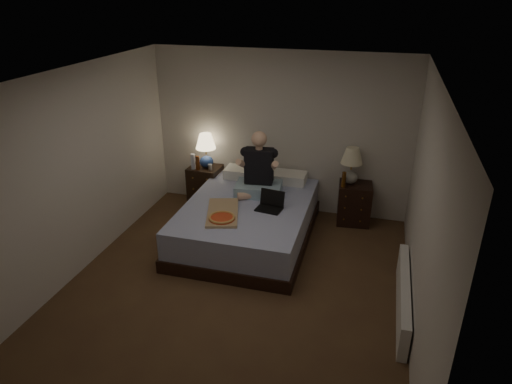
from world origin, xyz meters
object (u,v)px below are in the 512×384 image
(beer_bottle_left, at_px, (198,163))
(pizza_box, at_px, (222,218))
(bed, at_px, (247,221))
(water_bottle, at_px, (193,162))
(lamp_right, at_px, (351,166))
(laptop, at_px, (269,202))
(soda_can, at_px, (210,167))
(beer_bottle_right, at_px, (344,180))
(person, at_px, (259,164))
(lamp_left, at_px, (206,151))
(radiator, at_px, (403,296))
(nightstand_left, at_px, (206,185))
(nightstand_right, at_px, (354,203))

(beer_bottle_left, bearing_deg, pizza_box, -57.10)
(bed, bearing_deg, pizza_box, -106.42)
(bed, relative_size, water_bottle, 8.91)
(lamp_right, xyz_separation_m, laptop, (-0.98, -1.04, -0.23))
(laptop, distance_m, pizza_box, 0.70)
(soda_can, xyz_separation_m, beer_bottle_right, (2.10, -0.05, 0.05))
(bed, height_order, person, person)
(bed, height_order, lamp_left, lamp_left)
(lamp_right, relative_size, radiator, 0.35)
(nightstand_left, relative_size, beer_bottle_left, 2.80)
(laptop, bearing_deg, nightstand_left, 150.08)
(nightstand_right, relative_size, pizza_box, 0.83)
(nightstand_left, height_order, nightstand_right, nightstand_left)
(lamp_left, bearing_deg, radiator, -33.13)
(water_bottle, height_order, beer_bottle_right, water_bottle)
(beer_bottle_right, bearing_deg, bed, -147.75)
(laptop, bearing_deg, beer_bottle_left, 155.25)
(nightstand_right, xyz_separation_m, beer_bottle_left, (-2.47, -0.13, 0.44))
(beer_bottle_left, bearing_deg, lamp_right, 3.49)
(person, bearing_deg, nightstand_left, 144.37)
(person, height_order, laptop, person)
(lamp_left, distance_m, radiator, 3.75)
(radiator, bearing_deg, nightstand_left, 147.17)
(bed, height_order, beer_bottle_right, beer_bottle_right)
(water_bottle, xyz_separation_m, radiator, (3.26, -1.88, -0.57))
(nightstand_right, distance_m, soda_can, 2.31)
(lamp_left, bearing_deg, water_bottle, -143.91)
(bed, relative_size, lamp_right, 3.98)
(beer_bottle_right, relative_size, radiator, 0.14)
(nightstand_right, distance_m, water_bottle, 2.60)
(lamp_right, height_order, beer_bottle_right, lamp_right)
(lamp_right, relative_size, person, 0.60)
(lamp_left, height_order, water_bottle, lamp_left)
(beer_bottle_left, relative_size, person, 0.25)
(person, bearing_deg, nightstand_right, 16.44)
(soda_can, bearing_deg, beer_bottle_left, -169.30)
(lamp_left, xyz_separation_m, person, (1.03, -0.59, 0.10))
(lamp_left, bearing_deg, soda_can, -47.13)
(beer_bottle_right, bearing_deg, lamp_left, 175.81)
(bed, distance_m, nightstand_right, 1.69)
(nightstand_left, bearing_deg, radiator, -30.60)
(lamp_right, distance_m, soda_can, 2.20)
(nightstand_right, bearing_deg, radiator, -76.30)
(water_bottle, height_order, radiator, water_bottle)
(person, height_order, radiator, person)
(nightstand_right, relative_size, laptop, 1.85)
(nightstand_right, distance_m, beer_bottle_left, 2.51)
(nightstand_left, xyz_separation_m, lamp_right, (2.32, 0.00, 0.59))
(water_bottle, xyz_separation_m, beer_bottle_left, (0.09, -0.01, -0.01))
(beer_bottle_left, height_order, beer_bottle_right, beer_bottle_left)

